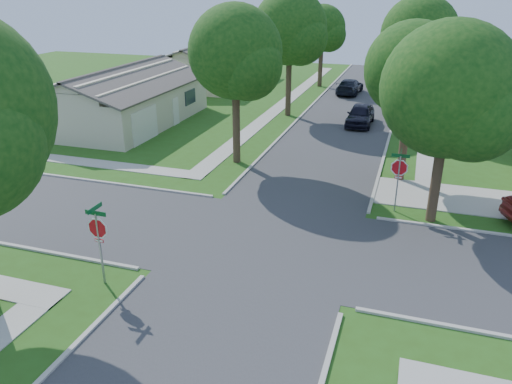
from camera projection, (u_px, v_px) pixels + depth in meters
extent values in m
plane|color=#2A5216|center=(269.00, 242.00, 20.50)|extent=(100.00, 100.00, 0.00)
cube|color=#333335|center=(269.00, 242.00, 20.50)|extent=(7.00, 100.00, 0.02)
cube|color=#9E9B91|center=(428.00, 111.00, 41.57)|extent=(1.20, 40.00, 0.04)
cube|color=#9E9B91|center=(287.00, 101.00, 45.05)|extent=(1.20, 40.00, 0.04)
cube|color=#9E9B91|center=(465.00, 199.00, 24.47)|extent=(8.80, 3.60, 0.05)
cube|color=gray|center=(100.00, 249.00, 17.20)|extent=(0.06, 0.06, 2.70)
cylinder|color=white|center=(98.00, 228.00, 16.89)|extent=(1.05, 0.02, 1.05)
cylinder|color=red|center=(98.00, 228.00, 16.89)|extent=(0.90, 0.03, 0.90)
cube|color=red|center=(99.00, 241.00, 17.07)|extent=(0.34, 0.03, 0.12)
cube|color=white|center=(99.00, 241.00, 17.07)|extent=(0.30, 0.03, 0.08)
cube|color=#0C5426|center=(95.00, 213.00, 16.67)|extent=(0.80, 0.02, 0.16)
cube|color=#0C5426|center=(95.00, 208.00, 16.60)|extent=(0.02, 0.80, 0.16)
cube|color=gray|center=(397.00, 184.00, 22.77)|extent=(0.06, 0.06, 2.70)
cylinder|color=white|center=(399.00, 168.00, 22.46)|extent=(1.05, 0.02, 1.05)
cylinder|color=red|center=(399.00, 168.00, 22.46)|extent=(0.90, 0.03, 0.90)
cube|color=red|center=(398.00, 177.00, 22.64)|extent=(0.34, 0.03, 0.12)
cube|color=white|center=(398.00, 177.00, 22.64)|extent=(0.30, 0.03, 0.08)
cube|color=#0C5426|center=(401.00, 156.00, 22.24)|extent=(0.80, 0.02, 0.16)
cube|color=#0C5426|center=(401.00, 152.00, 22.17)|extent=(0.02, 0.80, 0.16)
cylinder|color=#38281C|center=(404.00, 144.00, 26.30)|extent=(0.44, 0.44, 3.95)
sphere|color=#0F3E0F|center=(413.00, 69.00, 24.79)|extent=(4.80, 4.80, 4.80)
sphere|color=#0F3E0F|center=(429.00, 84.00, 24.36)|extent=(3.46, 3.46, 3.46)
sphere|color=#0F3E0F|center=(397.00, 76.00, 25.71)|extent=(3.26, 3.26, 3.26)
cylinder|color=#38281C|center=(412.00, 96.00, 36.76)|extent=(0.44, 0.44, 4.30)
sphere|color=#0F3E0F|center=(419.00, 34.00, 35.07)|extent=(5.40, 5.40, 5.40)
sphere|color=#0F3E0F|center=(432.00, 46.00, 34.59)|extent=(3.89, 3.89, 3.89)
sphere|color=#0F3E0F|center=(407.00, 41.00, 36.11)|extent=(3.67, 3.67, 3.67)
cylinder|color=#38281C|center=(416.00, 70.00, 48.18)|extent=(0.44, 0.44, 4.20)
sphere|color=#0F3E0F|center=(422.00, 25.00, 46.59)|extent=(5.00, 5.00, 5.00)
sphere|color=#0F3E0F|center=(431.00, 33.00, 46.14)|extent=(3.60, 3.60, 3.60)
sphere|color=#0F3E0F|center=(413.00, 30.00, 47.55)|extent=(3.40, 3.40, 3.40)
cylinder|color=#38281C|center=(236.00, 127.00, 28.92)|extent=(0.44, 0.44, 4.25)
sphere|color=#0F3E0F|center=(235.00, 52.00, 27.28)|extent=(5.20, 5.20, 5.20)
sphere|color=#0F3E0F|center=(248.00, 66.00, 26.82)|extent=(3.74, 3.74, 3.74)
sphere|color=#0F3E0F|center=(226.00, 59.00, 28.28)|extent=(3.54, 3.54, 3.54)
cylinder|color=#38281C|center=(288.00, 88.00, 39.41)|extent=(0.44, 0.44, 4.44)
sphere|color=#0F3E0F|center=(290.00, 27.00, 37.66)|extent=(5.60, 5.60, 5.60)
sphere|color=#0F3E0F|center=(301.00, 38.00, 37.16)|extent=(4.03, 4.03, 4.03)
sphere|color=#0F3E0F|center=(281.00, 34.00, 38.73)|extent=(3.81, 3.81, 3.81)
cylinder|color=#38281C|center=(320.00, 67.00, 50.92)|extent=(0.44, 0.44, 3.90)
sphere|color=#0F3E0F|center=(322.00, 28.00, 49.46)|extent=(4.60, 4.60, 4.60)
sphere|color=#0F3E0F|center=(329.00, 35.00, 49.05)|extent=(3.31, 3.31, 3.31)
sphere|color=#0F3E0F|center=(316.00, 32.00, 50.34)|extent=(3.13, 3.13, 3.13)
cylinder|color=#38281C|center=(436.00, 183.00, 21.71)|extent=(0.44, 0.44, 3.54)
sphere|color=#0F3E0F|center=(450.00, 90.00, 20.13)|extent=(5.60, 5.60, 5.60)
sphere|color=#0F3E0F|center=(474.00, 112.00, 19.63)|extent=(4.03, 4.03, 4.03)
sphere|color=#0F3E0F|center=(426.00, 98.00, 21.20)|extent=(3.81, 3.81, 3.81)
cube|color=silver|center=(509.00, 105.00, 38.69)|extent=(0.06, 3.20, 2.20)
cube|color=silver|center=(502.00, 95.00, 42.72)|extent=(0.06, 0.90, 2.00)
cube|color=#1E2633|center=(499.00, 83.00, 44.79)|extent=(0.06, 1.80, 1.10)
cube|color=#C2B699|center=(123.00, 104.00, 37.69)|extent=(8.00, 13.00, 2.80)
cube|color=#45403B|center=(145.00, 78.00, 36.33)|extent=(4.42, 13.60, 1.56)
cube|color=#45403B|center=(97.00, 75.00, 37.47)|extent=(4.42, 13.60, 1.56)
cube|color=silver|center=(145.00, 125.00, 33.23)|extent=(0.06, 3.20, 2.20)
cube|color=silver|center=(176.00, 111.00, 37.26)|extent=(0.06, 0.90, 2.00)
cube|color=#1E2633|center=(190.00, 97.00, 39.33)|extent=(0.06, 1.80, 1.10)
cube|color=#C2B699|center=(211.00, 70.00, 52.60)|extent=(8.00, 13.00, 2.80)
cube|color=#45403B|center=(228.00, 51.00, 51.24)|extent=(4.42, 13.60, 1.56)
cube|color=#45403B|center=(192.00, 49.00, 52.38)|extent=(4.42, 13.60, 1.56)
cube|color=silver|center=(234.00, 81.00, 48.15)|extent=(0.06, 3.20, 2.20)
cube|color=silver|center=(249.00, 75.00, 52.18)|extent=(0.06, 0.90, 2.00)
cube|color=#1E2633|center=(257.00, 66.00, 54.25)|extent=(0.06, 1.80, 1.10)
imported|color=black|center=(360.00, 115.00, 37.24)|extent=(1.87, 4.55, 1.54)
imported|color=black|center=(350.00, 86.00, 47.85)|extent=(2.27, 4.99, 1.42)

